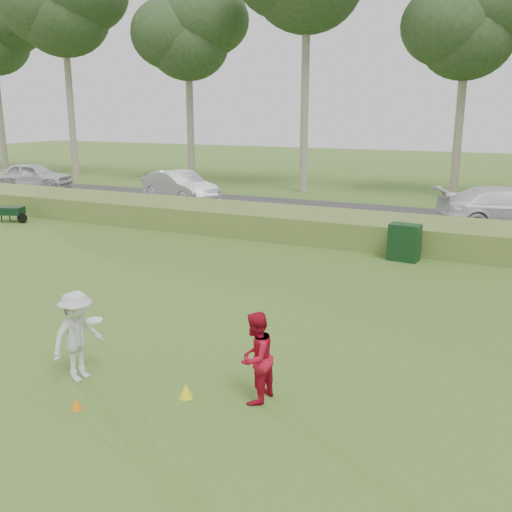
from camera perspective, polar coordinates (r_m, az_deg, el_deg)
The scene contains 15 objects.
ground at distance 10.28m, azimuth -9.78°, elevation -12.14°, with size 120.00×120.00×0.00m, color #3D6421.
reed_strip at distance 20.61m, azimuth 9.54°, elevation 2.73°, with size 80.00×3.00×0.90m, color #55712D.
park_road at distance 25.45m, azimuth 12.61°, elevation 3.83°, with size 80.00×6.00×0.06m, color #2D2D2D.
tree_1 at distance 40.86m, azimuth -18.76°, elevation 22.57°, with size 7.54×7.54×14.50m.
tree_2 at distance 37.22m, azimuth -6.83°, elevation 21.14°, with size 6.50×6.50×12.00m.
tree_4 at distance 32.39m, azimuth 20.39°, elevation 20.75°, with size 6.24×6.24×11.50m.
player_white at distance 10.32m, azimuth -17.42°, elevation -7.64°, with size 0.91×1.11×1.59m.
player_red at distance 9.16m, azimuth -0.05°, elevation -10.13°, with size 0.73×0.57×1.50m, color #B20F27.
cone_orange at distance 9.64m, azimuth -17.52°, elevation -13.90°, with size 0.17×0.17×0.19m, color orange.
cone_yellow at distance 9.59m, azimuth -7.03°, elevation -13.21°, with size 0.23×0.23×0.25m, color yellow.
utility_cabinet at distance 18.23m, azimuth 14.62°, elevation 1.33°, with size 0.92×0.57×1.15m, color black.
wheelbarrow at distance 25.86m, azimuth -23.23°, elevation 4.14°, with size 1.34×0.85×0.64m.
car_left at distance 36.16m, azimuth -21.36°, elevation 7.50°, with size 1.77×4.40×1.50m, color silver.
car_mid at distance 28.95m, azimuth -7.64°, elevation 6.91°, with size 1.63×4.68×1.54m, color silver.
car_right at distance 24.08m, azimuth 24.11°, elevation 4.36°, with size 2.27×5.59×1.62m, color silver.
Camera 1 is at (5.40, -7.46, 4.56)m, focal length 40.00 mm.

